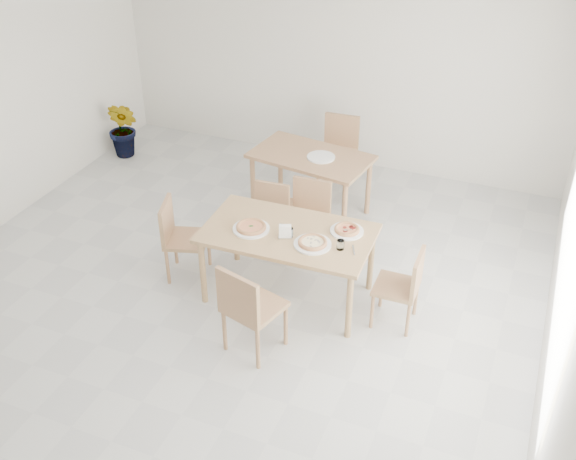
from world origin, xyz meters
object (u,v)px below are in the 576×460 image
at_px(chair_south, 248,306).
at_px(plate_pepperoni, 347,231).
at_px(chair_east, 405,284).
at_px(plate_empty, 321,157).
at_px(tumbler_a, 289,233).
at_px(chair_back_n, 339,146).
at_px(plate_margherita, 251,229).
at_px(chair_west, 179,234).
at_px(main_table, 288,238).
at_px(pizza_pepperoni, 347,229).
at_px(chair_back_s, 276,205).
at_px(napkin_holder, 285,232).
at_px(tumbler_b, 341,245).
at_px(chair_north, 309,213).
at_px(potted_plant, 124,129).
at_px(pizza_margherita, 251,227).
at_px(pizza_mushroom, 313,242).
at_px(second_table, 311,162).
at_px(plate_mushroom, 313,244).

xyz_separation_m(chair_south, plate_pepperoni, (0.52, 1.10, 0.23)).
bearing_deg(chair_east, plate_empty, -139.22).
bearing_deg(tumbler_a, chair_back_n, 97.73).
relative_size(plate_margherita, plate_pepperoni, 1.11).
bearing_deg(chair_east, chair_west, -88.48).
height_order(main_table, pizza_pepperoni, pizza_pepperoni).
height_order(main_table, plate_margherita, plate_margherita).
relative_size(plate_margherita, tumbler_a, 3.69).
distance_m(chair_back_s, plate_empty, 0.80).
bearing_deg(napkin_holder, chair_back_s, 95.32).
xyz_separation_m(chair_west, tumbler_b, (1.71, 0.00, 0.31)).
bearing_deg(chair_north, potted_plant, 155.79).
relative_size(chair_east, pizza_pepperoni, 3.04).
height_order(plate_margherita, plate_pepperoni, same).
bearing_deg(tumbler_b, potted_plant, 150.99).
bearing_deg(pizza_margherita, chair_back_s, 99.65).
height_order(main_table, chair_east, chair_east).
distance_m(main_table, chair_back_n, 2.42).
bearing_deg(pizza_mushroom, second_table, 111.03).
xyz_separation_m(pizza_margherita, tumbler_b, (0.89, 0.01, 0.01)).
distance_m(plate_margherita, tumbler_a, 0.39).
height_order(pizza_pepperoni, chair_back_s, pizza_pepperoni).
bearing_deg(plate_mushroom, plate_empty, 107.37).
bearing_deg(main_table, plate_pepperoni, 20.40).
xyz_separation_m(main_table, napkin_holder, (0.01, -0.11, 0.14)).
height_order(chair_west, plate_empty, chair_west).
height_order(main_table, napkin_holder, napkin_holder).
bearing_deg(pizza_pepperoni, tumbler_a, -148.54).
distance_m(plate_mushroom, tumbler_a, 0.25).
height_order(pizza_pepperoni, potted_plant, potted_plant).
bearing_deg(plate_pepperoni, chair_back_n, 110.19).
bearing_deg(chair_south, main_table, -74.85).
bearing_deg(main_table, tumbler_b, -10.47).
bearing_deg(plate_mushroom, tumbler_b, 7.58).
relative_size(tumbler_a, second_table, 0.07).
bearing_deg(plate_margherita, plate_pepperoni, 19.60).
xyz_separation_m(chair_north, pizza_pepperoni, (0.60, -0.57, 0.29)).
distance_m(tumbler_a, potted_plant, 3.90).
bearing_deg(potted_plant, chair_south, -42.03).
bearing_deg(plate_mushroom, chair_back_n, 103.02).
relative_size(plate_mushroom, pizza_mushroom, 1.24).
height_order(tumbler_b, plate_empty, tumbler_b).
height_order(chair_north, chair_east, chair_north).
xyz_separation_m(second_table, chair_back_s, (-0.14, -0.71, -0.21)).
distance_m(chair_north, plate_margherita, 0.95).
xyz_separation_m(pizza_mushroom, tumbler_a, (-0.25, 0.04, 0.02)).
height_order(pizza_mushroom, pizza_pepperoni, same).
bearing_deg(second_table, main_table, -68.68).
bearing_deg(chair_back_n, chair_north, -86.48).
xyz_separation_m(main_table, chair_west, (-1.16, -0.09, -0.18)).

